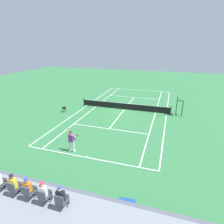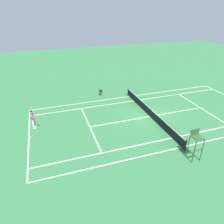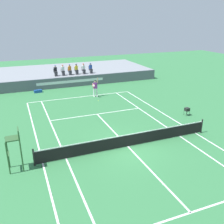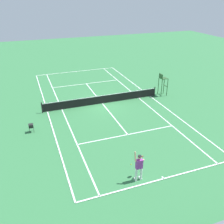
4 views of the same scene
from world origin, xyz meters
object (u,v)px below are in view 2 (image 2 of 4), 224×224
(tennis_player, at_px, (33,119))
(ball_hopper, at_px, (101,91))
(umpire_chair, at_px, (196,141))
(tennis_ball, at_px, (51,126))

(tennis_player, height_order, ball_hopper, tennis_player)
(umpire_chair, bearing_deg, tennis_ball, 50.64)
(tennis_ball, bearing_deg, umpire_chair, -129.36)
(tennis_ball, relative_size, ball_hopper, 0.10)
(tennis_ball, xyz_separation_m, ball_hopper, (5.83, -6.68, 0.54))
(umpire_chair, bearing_deg, ball_hopper, 13.14)
(tennis_ball, height_order, ball_hopper, ball_hopper)
(tennis_ball, bearing_deg, ball_hopper, -48.88)
(ball_hopper, bearing_deg, tennis_ball, 131.12)
(tennis_player, distance_m, tennis_ball, 1.77)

